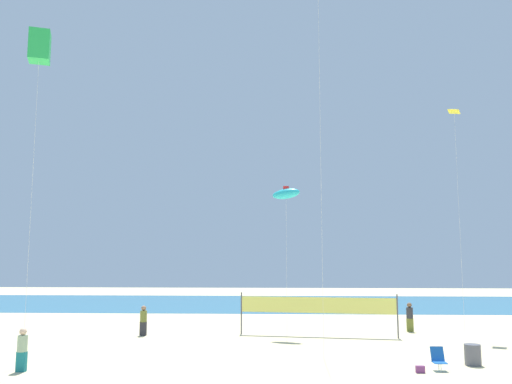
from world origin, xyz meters
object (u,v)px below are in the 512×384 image
object	(u,v)px
beachgoer_sage_shirt	(22,348)
folding_beach_chair	(438,358)
beachgoer_olive_shirt	(143,320)
beach_handbag	(420,369)
trash_barrel	(473,355)
volleyball_net	(317,307)
kite_cyan_inflatable	(286,194)
beachgoer_charcoal_shirt	(410,316)
kite_yellow_diamond	(454,113)
kite_green_box	(40,47)

from	to	relation	value
beachgoer_sage_shirt	folding_beach_chair	xyz separation A→B (m)	(16.44, 1.01, -0.43)
beachgoer_olive_shirt	beach_handbag	bearing A→B (deg)	-139.48
trash_barrel	volleyball_net	world-z (taller)	volleyball_net
beachgoer_sage_shirt	folding_beach_chair	bearing A→B (deg)	-115.90
beachgoer_olive_shirt	folding_beach_chair	bearing A→B (deg)	-136.24
beachgoer_sage_shirt	kite_cyan_inflatable	xyz separation A→B (m)	(10.57, 10.59, 7.36)
beachgoer_charcoal_shirt	kite_cyan_inflatable	world-z (taller)	kite_cyan_inflatable
beachgoer_olive_shirt	beachgoer_charcoal_shirt	xyz separation A→B (m)	(15.72, 2.28, 0.02)
beachgoer_charcoal_shirt	trash_barrel	bearing A→B (deg)	7.13
beachgoer_olive_shirt	folding_beach_chair	world-z (taller)	beachgoer_olive_shirt
beachgoer_olive_shirt	beachgoer_charcoal_shirt	world-z (taller)	beachgoer_charcoal_shirt
beachgoer_sage_shirt	trash_barrel	world-z (taller)	beachgoer_sage_shirt
kite_yellow_diamond	kite_cyan_inflatable	xyz separation A→B (m)	(-10.58, -1.02, -5.18)
kite_yellow_diamond	kite_green_box	size ratio (longest dim) A/B	0.95
trash_barrel	beach_handbag	world-z (taller)	trash_barrel
beachgoer_sage_shirt	kite_yellow_diamond	size ratio (longest dim) A/B	0.12
kite_cyan_inflatable	trash_barrel	bearing A→B (deg)	-48.39
beachgoer_sage_shirt	trash_barrel	bearing A→B (deg)	-113.00
beachgoer_olive_shirt	volleyball_net	size ratio (longest dim) A/B	0.19
folding_beach_chair	kite_cyan_inflatable	distance (m)	13.67
volleyball_net	kite_yellow_diamond	world-z (taller)	kite_yellow_diamond
beachgoer_charcoal_shirt	beachgoer_olive_shirt	bearing A→B (deg)	-75.40
beachgoer_sage_shirt	trash_barrel	xyz separation A→B (m)	(18.16, 2.04, -0.47)
beachgoer_olive_shirt	kite_cyan_inflatable	distance (m)	11.10
beach_handbag	kite_green_box	bearing A→B (deg)	177.23
beach_handbag	folding_beach_chair	bearing A→B (deg)	31.83
beach_handbag	kite_green_box	size ratio (longest dim) A/B	0.02
trash_barrel	folding_beach_chair	bearing A→B (deg)	-148.93
beachgoer_charcoal_shirt	beach_handbag	size ratio (longest dim) A/B	5.09
kite_yellow_diamond	kite_cyan_inflatable	world-z (taller)	kite_yellow_diamond
kite_green_box	folding_beach_chair	bearing A→B (deg)	-0.82
beachgoer_sage_shirt	kite_cyan_inflatable	world-z (taller)	kite_cyan_inflatable
folding_beach_chair	beachgoer_sage_shirt	bearing A→B (deg)	163.30
kite_yellow_diamond	kite_green_box	bearing A→B (deg)	-154.50
kite_green_box	kite_yellow_diamond	bearing A→B (deg)	25.50
beachgoer_olive_shirt	beachgoer_sage_shirt	distance (m)	9.98
beachgoer_sage_shirt	folding_beach_chair	size ratio (longest dim) A/B	1.89
trash_barrel	volleyball_net	distance (m)	9.93
beachgoer_charcoal_shirt	beach_handbag	bearing A→B (deg)	-5.65
beachgoer_olive_shirt	beachgoer_charcoal_shirt	distance (m)	15.89
kite_cyan_inflatable	beachgoer_olive_shirt	bearing A→B (deg)	-173.92
beachgoer_sage_shirt	beachgoer_charcoal_shirt	xyz separation A→B (m)	(18.02, 11.99, 0.02)
folding_beach_chair	kite_green_box	xyz separation A→B (m)	(-17.00, 0.24, 13.36)
beachgoer_charcoal_shirt	volleyball_net	world-z (taller)	volleyball_net
beachgoer_olive_shirt	trash_barrel	world-z (taller)	beachgoer_olive_shirt
kite_cyan_inflatable	beach_handbag	bearing A→B (deg)	-63.67
volleyball_net	kite_green_box	world-z (taller)	kite_green_box
beachgoer_olive_shirt	beach_handbag	xyz separation A→B (m)	(13.28, -9.24, -0.76)
beachgoer_charcoal_shirt	kite_cyan_inflatable	xyz separation A→B (m)	(-7.45, -1.40, 7.33)
folding_beach_chair	volleyball_net	size ratio (longest dim) A/B	0.10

